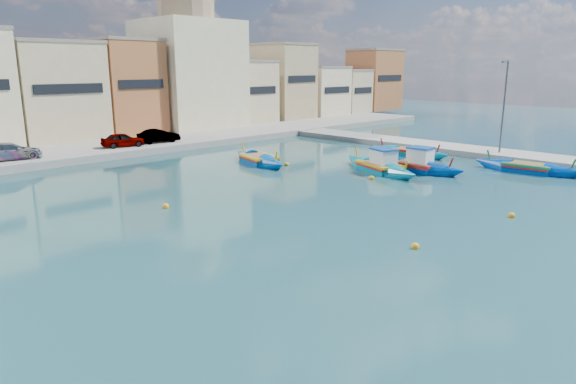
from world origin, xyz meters
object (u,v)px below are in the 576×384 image
luzzu_blue_cabin (415,167)px  luzzu_blue_south (528,169)px  quay_street_lamp (503,106)px  luzzu_cyan_mid (408,153)px  luzzu_green (259,160)px  church_block (188,58)px  luzzu_turquoise_cabin (379,167)px

luzzu_blue_cabin → luzzu_blue_south: bearing=-47.6°
quay_street_lamp → luzzu_blue_cabin: (-9.77, 2.04, -3.99)m
luzzu_cyan_mid → quay_street_lamp: bearing=-54.2°
quay_street_lamp → luzzu_green: quay_street_lamp is taller
quay_street_lamp → luzzu_blue_south: quay_street_lamp is taller
luzzu_cyan_mid → luzzu_green: size_ratio=0.97×
church_block → luzzu_green: bearing=-111.4°
quay_street_lamp → luzzu_blue_south: 7.12m
church_block → luzzu_blue_south: bearing=-85.2°
luzzu_turquoise_cabin → luzzu_green: (-4.15, 8.62, -0.07)m
church_block → luzzu_green: (-8.47, -21.62, -8.15)m
luzzu_blue_south → church_block: bearing=94.8°
luzzu_blue_cabin → luzzu_cyan_mid: size_ratio=1.04×
luzzu_blue_cabin → luzzu_blue_south: (5.52, -6.04, -0.10)m
luzzu_blue_south → luzzu_turquoise_cabin: bearing=134.1°
luzzu_turquoise_cabin → church_block: bearing=81.9°
church_block → luzzu_blue_cabin: 33.04m
luzzu_turquoise_cabin → luzzu_blue_cabin: size_ratio=1.09×
luzzu_turquoise_cabin → luzzu_blue_cabin: luzzu_blue_cabin is taller
luzzu_green → luzzu_cyan_mid: bearing=-28.8°
church_block → luzzu_blue_south: (3.20, -38.00, -8.16)m
luzzu_turquoise_cabin → luzzu_blue_south: 10.80m
luzzu_cyan_mid → luzzu_turquoise_cabin: bearing=-163.2°
luzzu_blue_cabin → luzzu_cyan_mid: luzzu_blue_cabin is taller
luzzu_blue_south → luzzu_blue_cabin: bearing=132.4°
luzzu_green → luzzu_blue_south: 20.11m
luzzu_blue_south → luzzu_green: bearing=125.5°
church_block → luzzu_turquoise_cabin: church_block is taller
quay_street_lamp → luzzu_blue_cabin: 10.75m
luzzu_green → luzzu_blue_south: (11.67, -16.38, -0.02)m
luzzu_blue_cabin → quay_street_lamp: bearing=-11.8°
luzzu_blue_cabin → luzzu_green: (-6.15, 10.34, -0.08)m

